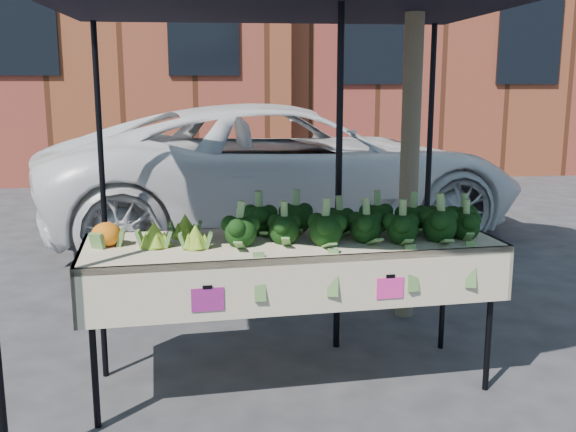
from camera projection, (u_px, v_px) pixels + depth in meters
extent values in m
plane|color=#2A2A2C|center=(266.00, 387.00, 4.00)|extent=(90.00, 90.00, 0.00)
cube|color=beige|center=(291.00, 312.00, 3.97)|extent=(2.47, 1.03, 0.90)
cube|color=#F22D8C|center=(200.00, 297.00, 3.47)|extent=(0.17, 0.01, 0.12)
cube|color=#E82C8E|center=(386.00, 291.00, 3.57)|extent=(0.17, 0.01, 0.12)
ellipsoid|color=black|center=(357.00, 217.00, 3.92)|extent=(1.59, 0.56, 0.24)
ellipsoid|color=#89AE32|center=(176.00, 227.00, 3.78)|extent=(0.42, 0.46, 0.19)
ellipsoid|color=orange|center=(106.00, 231.00, 3.71)|extent=(0.19, 0.19, 0.17)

